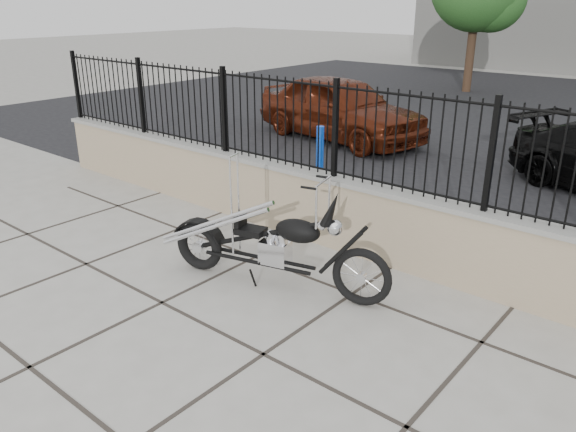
{
  "coord_description": "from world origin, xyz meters",
  "views": [
    {
      "loc": [
        3.01,
        -3.26,
        3.12
      ],
      "look_at": [
        -0.85,
        1.38,
        0.77
      ],
      "focal_mm": 35.0,
      "sensor_mm": 36.0,
      "label": 1
    }
  ],
  "objects": [
    {
      "name": "retaining_wall",
      "position": [
        0.0,
        2.5,
        0.48
      ],
      "size": [
        14.0,
        0.36,
        0.96
      ],
      "primitive_type": "cube",
      "color": "gray",
      "rests_on": "ground_plane"
    },
    {
      "name": "chopper_motorcycle",
      "position": [
        -0.85,
        1.08,
        0.77
      ],
      "size": [
        2.6,
        1.09,
        1.54
      ],
      "primitive_type": null,
      "rotation": [
        0.0,
        0.0,
        0.26
      ],
      "color": "black",
      "rests_on": "ground_plane"
    },
    {
      "name": "iron_fence",
      "position": [
        0.0,
        2.5,
        1.56
      ],
      "size": [
        14.0,
        0.08,
        1.2
      ],
      "primitive_type": "cube",
      "color": "black",
      "rests_on": "retaining_wall"
    },
    {
      "name": "car_red",
      "position": [
        -4.39,
        7.55,
        0.74
      ],
      "size": [
        4.61,
        2.52,
        1.49
      ],
      "primitive_type": "imported",
      "rotation": [
        0.0,
        0.0,
        1.39
      ],
      "color": "#4F1A0B",
      "rests_on": "parking_lot"
    },
    {
      "name": "bollard_a",
      "position": [
        -2.55,
        4.29,
        0.55
      ],
      "size": [
        0.14,
        0.14,
        1.1
      ],
      "primitive_type": "cylinder",
      "rotation": [
        0.0,
        0.0,
        -0.07
      ],
      "color": "blue",
      "rests_on": "ground_plane"
    },
    {
      "name": "ground_plane",
      "position": [
        0.0,
        0.0,
        0.0
      ],
      "size": [
        90.0,
        90.0,
        0.0
      ],
      "primitive_type": "plane",
      "color": "#99968E",
      "rests_on": "ground"
    }
  ]
}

